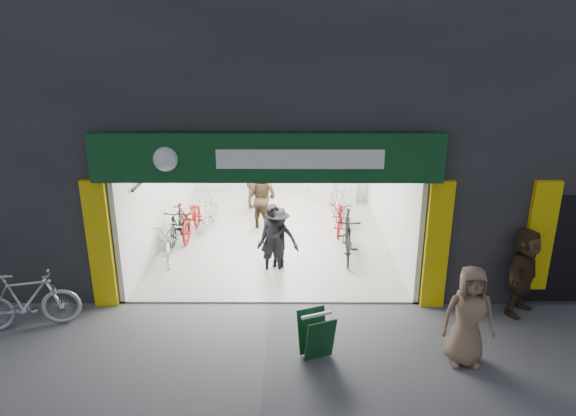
{
  "coord_description": "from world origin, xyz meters",
  "views": [
    {
      "loc": [
        0.42,
        -9.17,
        5.17
      ],
      "look_at": [
        0.38,
        1.5,
        1.53
      ],
      "focal_mm": 32.0,
      "sensor_mm": 36.0,
      "label": 1
    }
  ],
  "objects_px": {
    "pedestrian_near": "(469,316)",
    "bike_right_front": "(348,236)",
    "sandwich_board": "(316,334)",
    "bike_left_front": "(169,239)",
    "parked_bike": "(27,301)"
  },
  "relations": [
    {
      "from": "parked_bike",
      "to": "pedestrian_near",
      "type": "relative_size",
      "value": 1.08
    },
    {
      "from": "bike_left_front",
      "to": "sandwich_board",
      "type": "xyz_separation_m",
      "value": [
        3.34,
        -4.03,
        -0.06
      ]
    },
    {
      "from": "parked_bike",
      "to": "sandwich_board",
      "type": "xyz_separation_m",
      "value": [
        5.24,
        -0.88,
        -0.12
      ]
    },
    {
      "from": "sandwich_board",
      "to": "bike_left_front",
      "type": "bearing_deg",
      "value": 107.9
    },
    {
      "from": "bike_right_front",
      "to": "sandwich_board",
      "type": "height_order",
      "value": "bike_right_front"
    },
    {
      "from": "bike_left_front",
      "to": "pedestrian_near",
      "type": "relative_size",
      "value": 1.09
    },
    {
      "from": "pedestrian_near",
      "to": "bike_right_front",
      "type": "bearing_deg",
      "value": 112.73
    },
    {
      "from": "parked_bike",
      "to": "pedestrian_near",
      "type": "xyz_separation_m",
      "value": [
        7.68,
        -1.01,
        0.3
      ]
    },
    {
      "from": "bike_right_front",
      "to": "parked_bike",
      "type": "xyz_separation_m",
      "value": [
        -6.18,
        -3.12,
        -0.02
      ]
    },
    {
      "from": "sandwich_board",
      "to": "pedestrian_near",
      "type": "bearing_deg",
      "value": -24.95
    },
    {
      "from": "bike_left_front",
      "to": "pedestrian_near",
      "type": "bearing_deg",
      "value": -46.64
    },
    {
      "from": "parked_bike",
      "to": "bike_left_front",
      "type": "bearing_deg",
      "value": -45.5
    },
    {
      "from": "bike_right_front",
      "to": "pedestrian_near",
      "type": "bearing_deg",
      "value": -65.62
    },
    {
      "from": "bike_left_front",
      "to": "bike_right_front",
      "type": "distance_m",
      "value": 4.28
    },
    {
      "from": "pedestrian_near",
      "to": "sandwich_board",
      "type": "distance_m",
      "value": 2.48
    }
  ]
}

